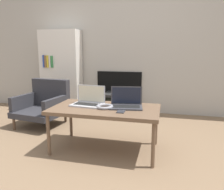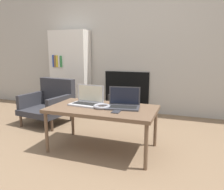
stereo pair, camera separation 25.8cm
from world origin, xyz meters
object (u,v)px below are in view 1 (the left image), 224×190
at_px(phone, 121,111).
at_px(tv, 116,104).
at_px(headphones, 105,107).
at_px(armchair, 44,103).
at_px(laptop_left, 89,101).
at_px(laptop_right, 126,103).

height_order(phone, tv, phone).
distance_m(headphones, armchair, 1.29).
bearing_deg(armchair, laptop_left, -23.62).
xyz_separation_m(headphones, tv, (-0.20, 1.42, -0.31)).
bearing_deg(laptop_left, armchair, 154.44).
height_order(laptop_right, phone, laptop_right).
bearing_deg(headphones, phone, -25.23).
xyz_separation_m(headphones, armchair, (-1.10, 0.65, -0.17)).
height_order(laptop_right, headphones, laptop_right).
relative_size(phone, armchair, 0.20).
height_order(headphones, phone, headphones).
distance_m(laptop_left, phone, 0.45).
xyz_separation_m(laptop_left, laptop_right, (0.42, -0.00, 0.00)).
xyz_separation_m(laptop_right, armchair, (-1.31, 0.55, -0.20)).
bearing_deg(tv, phone, -75.54).
bearing_deg(headphones, laptop_right, 25.07).
relative_size(tv, armchair, 0.59).
relative_size(headphones, phone, 1.27).
bearing_deg(laptop_right, headphones, -163.82).
height_order(laptop_left, phone, laptop_left).
bearing_deg(armchair, headphones, -22.25).
relative_size(phone, tv, 0.35).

